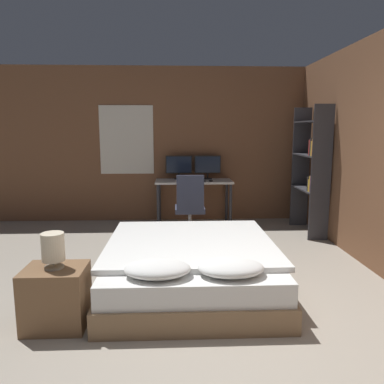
{
  "coord_description": "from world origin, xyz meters",
  "views": [
    {
      "loc": [
        -0.37,
        -2.4,
        1.61
      ],
      "look_at": [
        -0.14,
        2.79,
        0.75
      ],
      "focal_mm": 35.0,
      "sensor_mm": 36.0,
      "label": 1
    }
  ],
  "objects_px": {
    "bedside_lamp": "(53,248)",
    "computer_mouse": "(211,181)",
    "desk": "(194,187)",
    "office_chair": "(190,213)",
    "keyboard": "(194,181)",
    "bookshelf": "(313,165)",
    "monitor_left": "(179,166)",
    "monitor_right": "(208,166)",
    "nightstand": "(56,297)",
    "bed": "(191,266)"
  },
  "relations": [
    {
      "from": "bedside_lamp",
      "to": "computer_mouse",
      "type": "bearing_deg",
      "value": 63.73
    },
    {
      "from": "desk",
      "to": "office_chair",
      "type": "bearing_deg",
      "value": -97.1
    },
    {
      "from": "keyboard",
      "to": "office_chair",
      "type": "xyz_separation_m",
      "value": [
        -0.1,
        -0.59,
        -0.4
      ]
    },
    {
      "from": "desk",
      "to": "bookshelf",
      "type": "height_order",
      "value": "bookshelf"
    },
    {
      "from": "monitor_left",
      "to": "monitor_right",
      "type": "height_order",
      "value": "same"
    },
    {
      "from": "keyboard",
      "to": "office_chair",
      "type": "bearing_deg",
      "value": -99.33
    },
    {
      "from": "nightstand",
      "to": "office_chair",
      "type": "bearing_deg",
      "value": 65.19
    },
    {
      "from": "desk",
      "to": "monitor_right",
      "type": "bearing_deg",
      "value": 37.13
    },
    {
      "from": "desk",
      "to": "computer_mouse",
      "type": "height_order",
      "value": "computer_mouse"
    },
    {
      "from": "monitor_left",
      "to": "office_chair",
      "type": "bearing_deg",
      "value": -80.87
    },
    {
      "from": "monitor_right",
      "to": "bookshelf",
      "type": "xyz_separation_m",
      "value": [
        1.54,
        -0.89,
        0.09
      ]
    },
    {
      "from": "bookshelf",
      "to": "nightstand",
      "type": "bearing_deg",
      "value": -139.06
    },
    {
      "from": "desk",
      "to": "office_chair",
      "type": "xyz_separation_m",
      "value": [
        -0.1,
        -0.78,
        -0.28
      ]
    },
    {
      "from": "nightstand",
      "to": "desk",
      "type": "bearing_deg",
      "value": 68.96
    },
    {
      "from": "bedside_lamp",
      "to": "desk",
      "type": "bearing_deg",
      "value": 68.96
    },
    {
      "from": "bed",
      "to": "monitor_left",
      "type": "relative_size",
      "value": 4.3
    },
    {
      "from": "computer_mouse",
      "to": "office_chair",
      "type": "bearing_deg",
      "value": -122.3
    },
    {
      "from": "monitor_left",
      "to": "bedside_lamp",
      "type": "bearing_deg",
      "value": -106.35
    },
    {
      "from": "computer_mouse",
      "to": "desk",
      "type": "bearing_deg",
      "value": 145.78
    },
    {
      "from": "desk",
      "to": "computer_mouse",
      "type": "xyz_separation_m",
      "value": [
        0.28,
        -0.19,
        0.13
      ]
    },
    {
      "from": "bedside_lamp",
      "to": "desk",
      "type": "xyz_separation_m",
      "value": [
        1.3,
        3.38,
        -0.02
      ]
    },
    {
      "from": "bookshelf",
      "to": "monitor_right",
      "type": "bearing_deg",
      "value": 149.82
    },
    {
      "from": "keyboard",
      "to": "bookshelf",
      "type": "distance_m",
      "value": 1.89
    },
    {
      "from": "desk",
      "to": "bookshelf",
      "type": "distance_m",
      "value": 1.97
    },
    {
      "from": "monitor_right",
      "to": "computer_mouse",
      "type": "bearing_deg",
      "value": -86.45
    },
    {
      "from": "desk",
      "to": "monitor_left",
      "type": "xyz_separation_m",
      "value": [
        -0.25,
        0.19,
        0.34
      ]
    },
    {
      "from": "keyboard",
      "to": "office_chair",
      "type": "relative_size",
      "value": 0.39
    },
    {
      "from": "monitor_right",
      "to": "computer_mouse",
      "type": "distance_m",
      "value": 0.44
    },
    {
      "from": "nightstand",
      "to": "monitor_right",
      "type": "height_order",
      "value": "monitor_right"
    },
    {
      "from": "keyboard",
      "to": "bedside_lamp",
      "type": "bearing_deg",
      "value": -112.16
    },
    {
      "from": "keyboard",
      "to": "office_chair",
      "type": "distance_m",
      "value": 0.72
    },
    {
      "from": "desk",
      "to": "office_chair",
      "type": "distance_m",
      "value": 0.83
    },
    {
      "from": "bedside_lamp",
      "to": "bookshelf",
      "type": "xyz_separation_m",
      "value": [
        3.09,
        2.68,
        0.41
      ]
    },
    {
      "from": "nightstand",
      "to": "bed",
      "type": "bearing_deg",
      "value": 31.72
    },
    {
      "from": "bookshelf",
      "to": "bedside_lamp",
      "type": "bearing_deg",
      "value": -139.06
    },
    {
      "from": "bedside_lamp",
      "to": "keyboard",
      "type": "height_order",
      "value": "bedside_lamp"
    },
    {
      "from": "monitor_right",
      "to": "keyboard",
      "type": "bearing_deg",
      "value": -123.68
    },
    {
      "from": "monitor_right",
      "to": "nightstand",
      "type": "bearing_deg",
      "value": -113.49
    },
    {
      "from": "nightstand",
      "to": "bedside_lamp",
      "type": "distance_m",
      "value": 0.42
    },
    {
      "from": "nightstand",
      "to": "office_chair",
      "type": "xyz_separation_m",
      "value": [
        1.2,
        2.61,
        0.12
      ]
    },
    {
      "from": "computer_mouse",
      "to": "office_chair",
      "type": "xyz_separation_m",
      "value": [
        -0.37,
        -0.59,
        -0.41
      ]
    },
    {
      "from": "bedside_lamp",
      "to": "computer_mouse",
      "type": "height_order",
      "value": "same"
    },
    {
      "from": "monitor_right",
      "to": "monitor_left",
      "type": "bearing_deg",
      "value": 180.0
    },
    {
      "from": "office_chair",
      "to": "desk",
      "type": "bearing_deg",
      "value": 82.9
    },
    {
      "from": "bed",
      "to": "desk",
      "type": "xyz_separation_m",
      "value": [
        0.16,
        2.68,
        0.41
      ]
    },
    {
      "from": "nightstand",
      "to": "keyboard",
      "type": "bearing_deg",
      "value": 67.84
    },
    {
      "from": "office_chair",
      "to": "bedside_lamp",
      "type": "bearing_deg",
      "value": -114.81
    },
    {
      "from": "desk",
      "to": "bed",
      "type": "bearing_deg",
      "value": -93.45
    },
    {
      "from": "bed",
      "to": "office_chair",
      "type": "height_order",
      "value": "office_chair"
    },
    {
      "from": "computer_mouse",
      "to": "office_chair",
      "type": "height_order",
      "value": "office_chair"
    }
  ]
}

